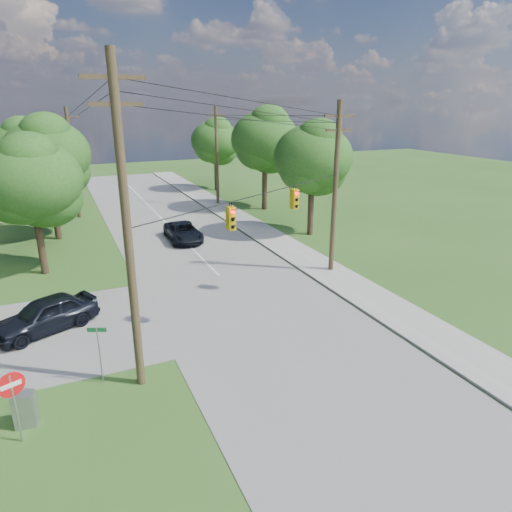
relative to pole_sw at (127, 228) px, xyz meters
name	(u,v)px	position (x,y,z in m)	size (l,w,h in m)	color
ground	(254,362)	(4.60, -0.40, -6.23)	(140.00, 140.00, 0.00)	#2E551C
main_road	(251,307)	(6.60, 4.60, -6.21)	(10.00, 100.00, 0.03)	gray
sidewalk_east	(355,287)	(13.30, 4.60, -6.17)	(2.60, 100.00, 0.12)	#AAA89F
pole_sw	(127,228)	(0.00, 0.00, 0.00)	(2.00, 0.32, 12.00)	brown
pole_ne	(335,187)	(13.50, 7.60, -0.76)	(2.00, 0.32, 10.50)	brown
pole_north_e	(217,155)	(13.50, 29.60, -1.10)	(2.00, 0.32, 10.00)	brown
pole_north_w	(73,162)	(-0.40, 29.60, -1.10)	(2.00, 0.32, 10.00)	brown
power_lines	(199,124)	(6.10, 11.14, 2.93)	(13.93, 29.62, 4.93)	black
traffic_signals	(265,207)	(7.15, 4.03, -0.73)	(4.91, 3.27, 1.05)	gold
tree_w_near	(31,180)	(-3.40, 14.60, -0.30)	(6.00, 6.00, 8.40)	#463523
tree_w_mid	(47,155)	(-2.40, 22.60, 0.35)	(6.40, 6.40, 9.22)	#463523
tree_w_far	(23,149)	(-4.40, 32.60, 0.02)	(6.00, 6.00, 8.73)	#463523
tree_e_near	(313,157)	(16.60, 15.60, 0.02)	(6.20, 6.20, 8.81)	#463523
tree_e_mid	(265,139)	(17.10, 25.60, 0.68)	(6.60, 6.60, 9.64)	#463523
tree_e_far	(215,141)	(16.10, 37.60, -0.31)	(5.80, 5.80, 8.32)	#463523
car_cross_dark	(46,315)	(-3.30, 6.10, -5.37)	(1.94, 4.81, 1.64)	black
car_main_north	(183,232)	(6.58, 18.00, -5.50)	(2.32, 5.03, 1.40)	black
control_cabinet	(25,409)	(-3.97, -0.93, -5.60)	(0.70, 0.50, 1.26)	gray
do_not_enter_sign	(13,393)	(-4.12, -1.71, -4.39)	(0.79, 0.35, 2.54)	gray
street_name_sign	(99,348)	(-1.36, 0.60, -4.68)	(0.67, 0.31, 2.40)	gray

